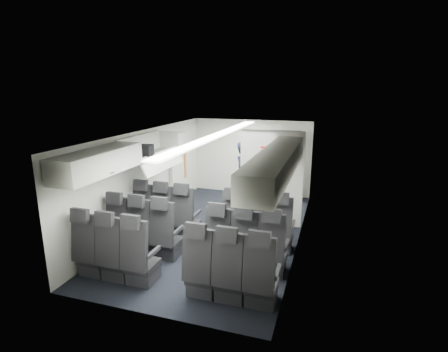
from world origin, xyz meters
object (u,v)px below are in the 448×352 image
Objects in this scene: galley_unit at (283,166)px; boarding_door at (179,168)px; seat_row_mid at (192,241)px; flight_attendant at (245,177)px; seat_row_front at (210,223)px; seat_row_rear at (170,265)px; carry_on_bag at (142,151)px.

galley_unit is 2.84m from boarding_door.
flight_attendant reaches higher than seat_row_mid.
seat_row_front is 2.71m from boarding_door.
seat_row_rear is 1.79× the size of boarding_door.
seat_row_front is 3.43m from galley_unit.
seat_row_front is 1.00× the size of seat_row_mid.
galley_unit is (0.95, 4.15, 0.55)m from seat_row_mid.
flight_attendant is (1.84, -0.10, -0.07)m from boarding_door.
carry_on_bag is at bearing -175.85° from seat_row_front.
galley_unit is 1.02× the size of boarding_door.
seat_row_mid is 1.00× the size of seat_row_rear.
galley_unit is 1.07× the size of flight_attendant.
seat_row_front is 1.79× the size of boarding_door.
seat_row_front is at bearing -163.68° from flight_attendant.
flight_attendant is (0.20, 2.88, 0.48)m from seat_row_mid.
seat_row_front is 1.75× the size of galley_unit.
boarding_door is at bearing 128.16° from seat_row_front.
boarding_door reaches higher than flight_attendant.
seat_row_front is 1.98m from carry_on_bag.
flight_attendant is 4.34× the size of carry_on_bag.
boarding_door is 1.85m from flight_attendant.
galley_unit is 4.18m from carry_on_bag.
seat_row_rear is (0.00, -1.80, 0.00)m from seat_row_front.
galley_unit is at bearing 79.35° from seat_row_rear.
seat_row_rear is at bearing -90.00° from seat_row_mid.
galley_unit reaches higher than seat_row_mid.
seat_row_front and seat_row_mid have the same top height.
boarding_door is 2.36m from carry_on_bag.
boarding_door is (-1.64, 3.89, 0.55)m from seat_row_rear.
galley_unit is at bearing 24.28° from boarding_door.
seat_row_mid is at bearing -161.85° from flight_attendant.
carry_on_bag is (-1.39, 1.70, 1.41)m from seat_row_rear.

